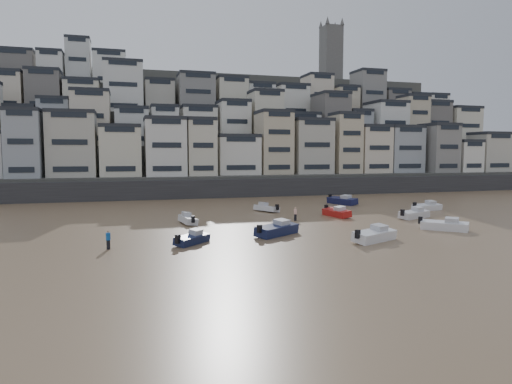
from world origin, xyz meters
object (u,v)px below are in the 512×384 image
object	(u,v)px
boat_c	(277,228)
boat_g	(427,206)
boat_d	(414,213)
boat_a	(375,233)
boat_h	(266,207)
boat_e	(337,211)
person_blue	(108,240)
boat_f	(188,218)
boat_j	(192,238)
boat_b	(445,224)
person_pink	(295,214)
boat_i	(342,199)

from	to	relation	value
boat_c	boat_g	world-z (taller)	boat_c
boat_g	boat_d	bearing A→B (deg)	-145.30
boat_a	boat_d	distance (m)	18.30
boat_a	boat_h	bearing A→B (deg)	72.92
boat_a	boat_e	size ratio (longest dim) A/B	1.09
boat_e	person_blue	bearing A→B (deg)	-74.26
boat_f	boat_h	size ratio (longest dim) A/B	1.01
boat_c	boat_g	size ratio (longest dim) A/B	1.15
boat_e	boat_h	world-z (taller)	boat_e
boat_j	boat_d	bearing A→B (deg)	-28.55
boat_g	boat_f	bearing A→B (deg)	175.53
boat_b	boat_g	size ratio (longest dim) A/B	1.05
person_pink	boat_e	bearing A→B (deg)	16.21
boat_a	boat_e	xyz separation A→B (m)	(4.16, 16.79, -0.07)
boat_c	boat_f	bearing A→B (deg)	93.66
boat_d	person_pink	world-z (taller)	person_pink
boat_b	boat_h	xyz separation A→B (m)	(-14.15, 20.95, -0.11)
boat_d	boat_e	xyz separation A→B (m)	(-9.14, 4.22, -0.02)
boat_h	boat_i	world-z (taller)	boat_i
boat_e	boat_d	bearing A→B (deg)	55.96
boat_b	boat_d	xyz separation A→B (m)	(2.49, 9.05, -0.00)
boat_e	boat_g	distance (m)	16.01
boat_c	boat_h	world-z (taller)	boat_c
boat_b	boat_d	distance (m)	9.39
person_blue	boat_c	bearing A→B (deg)	8.13
person_blue	boat_a	bearing A→B (deg)	-7.71
boat_h	boat_b	bearing A→B (deg)	-172.95
boat_h	boat_i	bearing A→B (deg)	-96.58
boat_e	boat_h	distance (m)	10.73
boat_f	boat_c	bearing A→B (deg)	-150.90
boat_i	boat_j	xyz separation A→B (m)	(-28.87, -26.39, -0.21)
boat_d	person_pink	distance (m)	15.98
boat_d	boat_i	distance (m)	17.56
boat_g	boat_c	bearing A→B (deg)	-163.73
boat_g	person_blue	distance (m)	47.38
boat_b	boat_f	world-z (taller)	boat_b
boat_a	boat_i	size ratio (longest dim) A/B	0.95
boat_h	boat_a	bearing A→B (deg)	160.80
boat_i	boat_g	bearing A→B (deg)	17.13
boat_e	boat_j	xyz separation A→B (m)	(-21.36, -13.12, -0.10)
boat_i	person_pink	world-z (taller)	person_pink
boat_i	boat_j	world-z (taller)	boat_i
boat_e	boat_f	world-z (taller)	boat_e
boat_b	boat_e	xyz separation A→B (m)	(-6.65, 13.28, -0.02)
boat_a	boat_h	size ratio (longest dim) A/B	1.23
boat_e	person_pink	xyz separation A→B (m)	(-6.67, -1.94, 0.16)
boat_g	boat_b	bearing A→B (deg)	-129.77
boat_j	boat_h	bearing A→B (deg)	11.51
boat_g	person_pink	bearing A→B (deg)	-178.61
boat_b	person_blue	distance (m)	35.51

